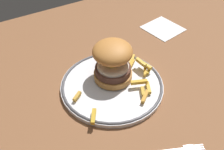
% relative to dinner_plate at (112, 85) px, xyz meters
% --- Properties ---
extents(ground_plane, '(1.40, 1.04, 0.04)m').
position_rel_dinner_plate_xyz_m(ground_plane, '(0.02, -0.01, -0.03)').
color(ground_plane, brown).
extents(dinner_plate, '(0.28, 0.28, 0.02)m').
position_rel_dinner_plate_xyz_m(dinner_plate, '(0.00, 0.00, 0.00)').
color(dinner_plate, silver).
rests_on(dinner_plate, ground_plane).
extents(burger, '(0.15, 0.15, 0.11)m').
position_rel_dinner_plate_xyz_m(burger, '(0.02, 0.03, 0.06)').
color(burger, '#BE7D3A').
rests_on(burger, dinner_plate).
extents(fries_pile, '(0.25, 0.19, 0.03)m').
position_rel_dinner_plate_xyz_m(fries_pile, '(0.05, -0.01, 0.02)').
color(fries_pile, gold).
rests_on(fries_pile, dinner_plate).
extents(fork, '(0.14, 0.07, 0.00)m').
position_rel_dinner_plate_xyz_m(fork, '(0.02, -0.24, -0.01)').
color(fork, silver).
rests_on(fork, ground_plane).
extents(napkin, '(0.14, 0.14, 0.00)m').
position_rel_dinner_plate_xyz_m(napkin, '(0.31, 0.16, -0.01)').
color(napkin, white).
rests_on(napkin, ground_plane).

